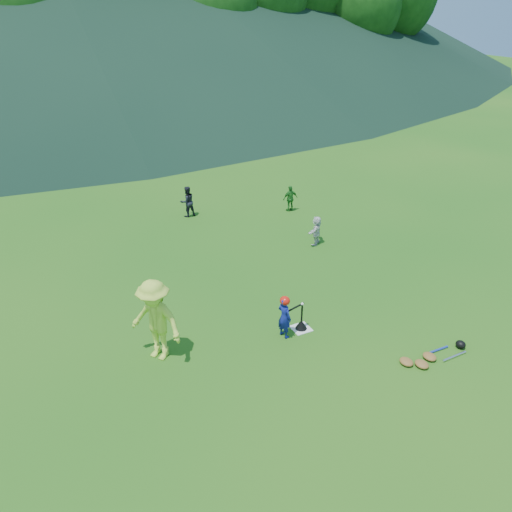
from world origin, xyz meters
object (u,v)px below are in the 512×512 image
Objects in this scene: batting_tee at (301,325)px; batter_child at (284,317)px; home_plate at (301,328)px; equipment_pile at (430,357)px; fielder_b at (187,201)px; fielder_d at (316,230)px; fielder_c at (290,198)px; adult_coach at (155,321)px.

batter_child is at bearing -174.10° from batting_tee.
equipment_pile reaches higher than home_plate.
fielder_d is (3.01, -4.22, -0.09)m from fielder_b.
equipment_pile is at bearing -49.26° from home_plate.
batter_child reaches higher than batting_tee.
home_plate is 4.98m from fielder_d.
fielder_c is 7.82m from batting_tee.
home_plate is 0.25× the size of equipment_pile.
equipment_pile is (-0.97, -6.29, -0.43)m from fielder_d.
fielder_d is at bearing -55.59° from batter_child.
batting_tee is at bearing 82.25° from fielder_b.
batting_tee is (0.53, 0.05, -0.42)m from batter_child.
home_plate is 0.66× the size of batting_tee.
fielder_c is 1.50× the size of batting_tee.
fielder_d is at bearing 117.58° from fielder_b.
fielder_c is at bearing 61.72° from batting_tee.
adult_coach is 1.70× the size of fielder_b.
adult_coach is at bearing 170.92° from batting_tee.
batting_tee reaches higher than home_plate.
fielder_b reaches higher than home_plate.
fielder_b is at bearing 90.14° from batting_tee.
fielder_b is at bearing -16.03° from fielder_c.
batting_tee is 3.09m from equipment_pile.
equipment_pile is at bearing 82.81° from fielder_c.
batter_child is at bearing 138.07° from equipment_pile.
home_plate is at bearing -98.41° from batter_child.
adult_coach is 8.38m from fielder_b.
fielder_b is (0.51, 8.22, 0.04)m from batter_child.
fielder_c is (3.70, 6.88, 0.50)m from home_plate.
adult_coach reaches higher than batting_tee.
batting_tee is at bearing 0.00° from home_plate.
batter_child reaches higher than home_plate.
fielder_b is 1.19× the size of fielder_d.
fielder_d is 1.45× the size of batting_tee.
batter_child is 5.33m from fielder_d.
fielder_c is 9.38m from equipment_pile.
adult_coach reaches higher than fielder_b.
fielder_c reaches higher than batting_tee.
home_plate is 0.41× the size of batter_child.
batter_child is 1.11× the size of fielder_d.
home_plate is at bearing 64.88° from fielder_c.
batter_child reaches higher than equipment_pile.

